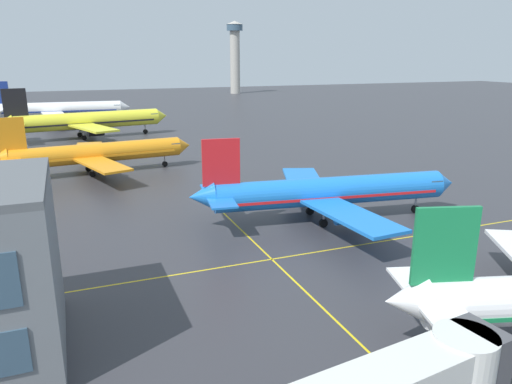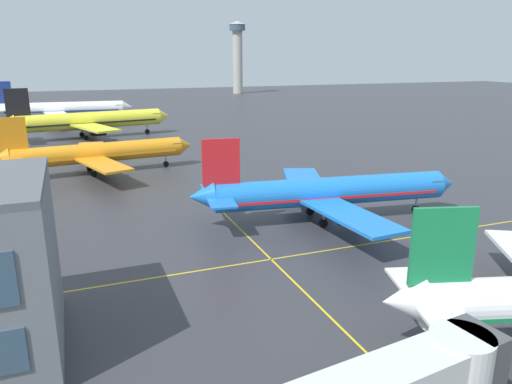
{
  "view_description": "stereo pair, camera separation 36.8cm",
  "coord_description": "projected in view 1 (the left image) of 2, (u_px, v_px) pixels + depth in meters",
  "views": [
    {
      "loc": [
        -17.78,
        -7.39,
        19.62
      ],
      "look_at": [
        2.73,
        44.85,
        3.75
      ],
      "focal_mm": 33.84,
      "sensor_mm": 36.0,
      "label": 1
    },
    {
      "loc": [
        -17.44,
        -7.52,
        19.62
      ],
      "look_at": [
        2.73,
        44.85,
        3.75
      ],
      "focal_mm": 33.84,
      "sensor_mm": 36.0,
      "label": 2
    }
  ],
  "objects": [
    {
      "name": "airliner_far_left_stand",
      "position": [
        87.0,
        121.0,
        118.18
      ],
      "size": [
        40.38,
        34.52,
        12.56
      ],
      "color": "yellow",
      "rests_on": "ground"
    },
    {
      "name": "airliner_second_row",
      "position": [
        328.0,
        192.0,
        58.88
      ],
      "size": [
        34.35,
        29.37,
        10.68
      ],
      "color": "blue",
      "rests_on": "ground"
    },
    {
      "name": "control_tower",
      "position": [
        235.0,
        52.0,
        255.83
      ],
      "size": [
        8.82,
        8.82,
        37.31
      ],
      "color": "#ADA89E",
      "rests_on": "ground"
    },
    {
      "name": "airliner_far_right_stand",
      "position": [
        59.0,
        109.0,
        143.26
      ],
      "size": [
        40.73,
        35.0,
        12.66
      ],
      "color": "white",
      "rests_on": "ground"
    },
    {
      "name": "airliner_third_row",
      "position": [
        96.0,
        153.0,
        82.63
      ],
      "size": [
        33.37,
        28.65,
        10.37
      ],
      "color": "orange",
      "rests_on": "ground"
    },
    {
      "name": "taxiway_markings",
      "position": [
        376.0,
        359.0,
        32.35
      ],
      "size": [
        124.28,
        78.24,
        0.01
      ],
      "color": "yellow",
      "rests_on": "ground"
    }
  ]
}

